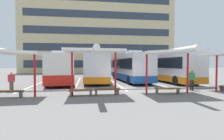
{
  "coord_description": "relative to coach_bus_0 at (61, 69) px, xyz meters",
  "views": [
    {
      "loc": [
        -3.18,
        -14.6,
        2.17
      ],
      "look_at": [
        -0.83,
        1.93,
        1.6
      ],
      "focal_mm": 28.45,
      "sensor_mm": 36.0,
      "label": 1
    }
  ],
  "objects": [
    {
      "name": "ground_plane",
      "position": [
        6.07,
        -5.99,
        -1.59
      ],
      "size": [
        160.0,
        160.0,
        0.0
      ],
      "primitive_type": "plane",
      "color": "slate"
    },
    {
      "name": "terminal_building",
      "position": [
        6.1,
        28.65,
        8.34
      ],
      "size": [
        38.23,
        12.43,
        22.6
      ],
      "color": "#D1BC8C",
      "rests_on": "ground"
    },
    {
      "name": "coach_bus_0",
      "position": [
        0.0,
        0.0,
        0.0
      ],
      "size": [
        3.62,
        10.35,
        3.5
      ],
      "color": "silver",
      "rests_on": "ground"
    },
    {
      "name": "coach_bus_1",
      "position": [
        4.15,
        0.96,
        0.2
      ],
      "size": [
        3.24,
        10.29,
        3.8
      ],
      "color": "silver",
      "rests_on": "ground"
    },
    {
      "name": "coach_bus_2",
      "position": [
        8.17,
        0.99,
        0.13
      ],
      "size": [
        3.07,
        10.67,
        3.68
      ],
      "color": "silver",
      "rests_on": "ground"
    },
    {
      "name": "coach_bus_3",
      "position": [
        12.47,
        0.28,
        0.18
      ],
      "size": [
        3.53,
        11.93,
        3.76
      ],
      "color": "silver",
      "rests_on": "ground"
    },
    {
      "name": "lane_stripe_0",
      "position": [
        -2.39,
        0.07,
        -1.59
      ],
      "size": [
        0.16,
        14.0,
        0.01
      ],
      "primitive_type": "cube",
      "color": "white",
      "rests_on": "ground"
    },
    {
      "name": "lane_stripe_1",
      "position": [
        1.84,
        0.07,
        -1.59
      ],
      "size": [
        0.16,
        14.0,
        0.01
      ],
      "primitive_type": "cube",
      "color": "white",
      "rests_on": "ground"
    },
    {
      "name": "lane_stripe_2",
      "position": [
        6.07,
        0.07,
        -1.59
      ],
      "size": [
        0.16,
        14.0,
        0.01
      ],
      "primitive_type": "cube",
      "color": "white",
      "rests_on": "ground"
    },
    {
      "name": "lane_stripe_3",
      "position": [
        10.3,
        0.07,
        -1.59
      ],
      "size": [
        0.16,
        14.0,
        0.01
      ],
      "primitive_type": "cube",
      "color": "white",
      "rests_on": "ground"
    },
    {
      "name": "lane_stripe_4",
      "position": [
        14.53,
        0.07,
        -1.59
      ],
      "size": [
        0.16,
        14.0,
        0.01
      ],
      "primitive_type": "cube",
      "color": "white",
      "rests_on": "ground"
    },
    {
      "name": "waiting_shelter_0",
      "position": [
        -2.11,
        -8.79,
        1.28
      ],
      "size": [
        4.29,
        4.43,
        3.14
      ],
      "color": "red",
      "rests_on": "ground"
    },
    {
      "name": "bench_0",
      "position": [
        -2.11,
        -8.37,
        -1.25
      ],
      "size": [
        1.79,
        0.47,
        0.45
      ],
      "color": "brown",
      "rests_on": "ground"
    },
    {
      "name": "waiting_shelter_1",
      "position": [
        3.38,
        -8.61,
        1.39
      ],
      "size": [
        3.97,
        4.65,
        3.21
      ],
      "color": "red",
      "rests_on": "ground"
    },
    {
      "name": "bench_1",
      "position": [
        2.48,
        -8.54,
        -1.26
      ],
      "size": [
        1.64,
        0.55,
        0.45
      ],
      "color": "brown",
      "rests_on": "ground"
    },
    {
      "name": "bench_2",
      "position": [
        4.28,
        -8.3,
        -1.25
      ],
      "size": [
        1.86,
        0.5,
        0.45
      ],
      "color": "brown",
      "rests_on": "ground"
    },
    {
      "name": "waiting_shelter_2",
      "position": [
        8.65,
        -8.79,
        1.37
      ],
      "size": [
        4.13,
        5.21,
        3.24
      ],
      "color": "red",
      "rests_on": "ground"
    },
    {
      "name": "bench_3",
      "position": [
        8.65,
        -8.52,
        -1.25
      ],
      "size": [
        1.87,
        0.66,
        0.45
      ],
      "color": "brown",
      "rests_on": "ground"
    },
    {
      "name": "platform_kerb",
      "position": [
        6.07,
        -6.06,
        -1.53
      ],
      "size": [
        44.0,
        0.24,
        0.12
      ],
      "primitive_type": "cube",
      "color": "#ADADA8",
      "rests_on": "ground"
    },
    {
      "name": "waiting_passenger_0",
      "position": [
        -2.95,
        -5.82,
        -0.7
      ],
      "size": [
        0.48,
        0.47,
        1.56
      ],
      "color": "brown",
      "rests_on": "ground"
    },
    {
      "name": "waiting_passenger_1",
      "position": [
        11.41,
        -7.15,
        -0.61
      ],
      "size": [
        0.52,
        0.46,
        1.69
      ],
      "color": "black",
      "rests_on": "ground"
    }
  ]
}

